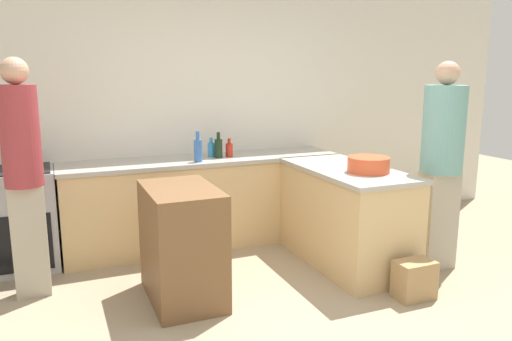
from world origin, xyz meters
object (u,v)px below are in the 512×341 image
water_bottle_blue (198,150)px  person_by_range (23,168)px  wine_bottle_dark (218,148)px  paper_bag (414,280)px  mixing_bowl (369,165)px  range_oven (18,219)px  hot_sauce_bottle (229,150)px  person_at_peninsula (441,159)px  dish_soap_bottle (211,149)px  island_table (182,244)px

water_bottle_blue → person_by_range: person_by_range is taller
wine_bottle_dark → paper_bag: bearing=-61.1°
mixing_bowl → range_oven: bearing=156.0°
mixing_bowl → hot_sauce_bottle: (-0.84, 1.20, 0.01)m
range_oven → wine_bottle_dark: wine_bottle_dark is taller
range_oven → person_at_peninsula: size_ratio=0.49×
range_oven → wine_bottle_dark: (1.85, -0.07, 0.54)m
mixing_bowl → paper_bag: bearing=-86.6°
person_by_range → mixing_bowl: bearing=-12.4°
wine_bottle_dark → paper_bag: size_ratio=0.84×
range_oven → dish_soap_bottle: dish_soap_bottle is taller
person_by_range → island_table: bearing=-25.6°
wine_bottle_dark → water_bottle_blue: water_bottle_blue is taller
range_oven → paper_bag: bearing=-33.2°
person_by_range → person_at_peninsula: bearing=-13.1°
dish_soap_bottle → range_oven: bearing=-179.3°
person_by_range → hot_sauce_bottle: bearing=18.0°
person_at_peninsula → paper_bag: bearing=-143.7°
range_oven → paper_bag: range_oven is taller
person_at_peninsula → water_bottle_blue: bearing=146.0°
wine_bottle_dark → person_at_peninsula: size_ratio=0.14×
dish_soap_bottle → paper_bag: dish_soap_bottle is taller
water_bottle_blue → person_at_peninsula: person_at_peninsula is taller
person_by_range → range_oven: bearing=99.7°
wine_bottle_dark → person_at_peninsula: bearing=-40.7°
island_table → wine_bottle_dark: (0.67, 1.10, 0.55)m
dish_soap_bottle → person_at_peninsula: size_ratio=0.11×
wine_bottle_dark → dish_soap_bottle: (-0.05, 0.09, -0.02)m
range_oven → dish_soap_bottle: bearing=0.7°
dish_soap_bottle → person_at_peninsula: 2.18m
wine_bottle_dark → hot_sauce_bottle: bearing=7.5°
island_table → person_at_peninsula: size_ratio=0.49×
island_table → person_at_peninsula: bearing=-6.5°
wine_bottle_dark → hot_sauce_bottle: size_ratio=1.39×
wine_bottle_dark → paper_bag: (0.99, -1.79, -0.84)m
mixing_bowl → hot_sauce_bottle: bearing=125.0°
range_oven → wine_bottle_dark: 1.93m
water_bottle_blue → paper_bag: bearing=-53.4°
mixing_bowl → wine_bottle_dark: (-0.95, 1.18, 0.04)m
island_table → wine_bottle_dark: bearing=58.8°
person_by_range → wine_bottle_dark: bearing=18.6°
island_table → person_by_range: (-1.08, 0.52, 0.58)m
dish_soap_bottle → person_by_range: person_by_range is taller
mixing_bowl → person_at_peninsula: person_at_peninsula is taller
wine_bottle_dark → dish_soap_bottle: bearing=116.8°
island_table → hot_sauce_bottle: (0.79, 1.12, 0.52)m
range_oven → wine_bottle_dark: bearing=-2.1°
island_table → mixing_bowl: mixing_bowl is taller
water_bottle_blue → person_at_peninsula: 2.20m
mixing_bowl → hot_sauce_bottle: hot_sauce_bottle is taller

